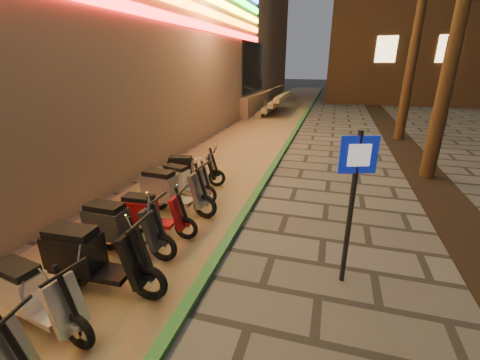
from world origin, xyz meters
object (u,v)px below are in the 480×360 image
(pedestrian_sign, at_px, (354,189))
(scooter_3, at_px, (33,295))
(scooter_4, at_px, (92,257))
(scooter_5, at_px, (120,227))
(scooter_8, at_px, (184,181))
(scooter_6, at_px, (151,214))
(scooter_7, at_px, (170,190))
(scooter_9, at_px, (190,170))

(pedestrian_sign, bearing_deg, scooter_3, -170.61)
(scooter_3, distance_m, scooter_4, 0.83)
(scooter_5, height_order, scooter_8, scooter_5)
(scooter_3, height_order, scooter_5, scooter_5)
(scooter_5, bearing_deg, scooter_6, 77.36)
(scooter_4, xyz_separation_m, scooter_5, (-0.22, 0.96, -0.04))
(scooter_4, bearing_deg, scooter_5, 100.28)
(scooter_6, bearing_deg, pedestrian_sign, -9.73)
(scooter_7, distance_m, scooter_9, 1.65)
(scooter_6, relative_size, scooter_9, 0.98)
(scooter_4, relative_size, scooter_8, 1.24)
(pedestrian_sign, bearing_deg, scooter_7, 139.36)
(scooter_7, bearing_deg, scooter_6, -80.11)
(scooter_5, bearing_deg, scooter_3, -89.39)
(pedestrian_sign, xyz_separation_m, scooter_3, (-3.74, -2.05, -1.05))
(scooter_4, distance_m, scooter_9, 4.33)
(scooter_8, bearing_deg, scooter_4, -74.62)
(scooter_3, bearing_deg, scooter_4, 84.16)
(scooter_3, height_order, scooter_9, scooter_3)
(pedestrian_sign, distance_m, scooter_3, 4.39)
(pedestrian_sign, relative_size, scooter_4, 1.29)
(scooter_3, height_order, scooter_4, scooter_4)
(pedestrian_sign, height_order, scooter_6, pedestrian_sign)
(scooter_7, distance_m, scooter_8, 0.84)
(scooter_8, relative_size, scooter_9, 0.97)
(pedestrian_sign, bearing_deg, scooter_8, 129.59)
(pedestrian_sign, xyz_separation_m, scooter_5, (-3.74, -0.29, -1.01))
(scooter_3, height_order, scooter_7, scooter_7)
(pedestrian_sign, height_order, scooter_3, pedestrian_sign)
(pedestrian_sign, relative_size, scooter_7, 1.34)
(scooter_3, xyz_separation_m, scooter_7, (0.06, 3.49, 0.05))
(scooter_5, distance_m, scooter_9, 3.36)
(scooter_5, height_order, scooter_9, scooter_5)
(scooter_3, height_order, scooter_6, scooter_3)
(scooter_6, bearing_deg, scooter_3, -96.89)
(scooter_6, distance_m, scooter_8, 1.85)
(scooter_6, bearing_deg, scooter_9, 95.51)
(scooter_3, bearing_deg, scooter_8, 99.63)
(scooter_6, relative_size, scooter_8, 1.01)
(scooter_6, bearing_deg, scooter_7, 93.10)
(scooter_7, xyz_separation_m, scooter_8, (-0.08, 0.83, -0.09))
(pedestrian_sign, distance_m, scooter_6, 3.75)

